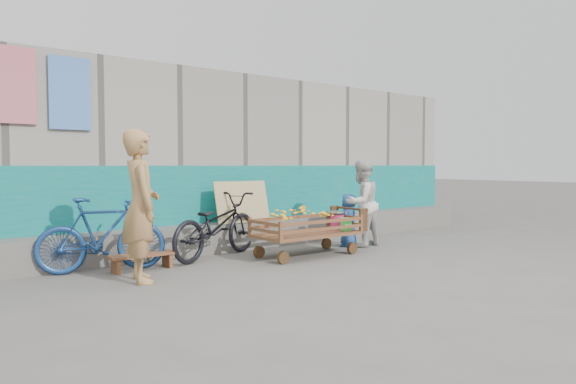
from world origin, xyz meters
TOP-DOWN VIEW (x-y plane):
  - ground at (0.00, 0.00)m, footprint 80.00×80.00m
  - building_wall at (-0.00, 4.05)m, footprint 12.00×3.50m
  - banana_cart at (0.73, 1.11)m, footprint 1.81×0.83m
  - bench at (-1.66, 1.64)m, footprint 0.90×0.27m
  - vendor_man at (-1.93, 1.00)m, footprint 0.56×0.74m
  - woman at (2.12, 1.25)m, footprint 0.79×0.65m
  - child at (1.94, 1.38)m, footprint 0.53×0.47m
  - bicycle_dark at (-0.41, 1.85)m, footprint 1.98×1.27m
  - bicycle_blue at (-2.13, 1.85)m, footprint 1.70×0.84m

SIDE VIEW (x-z plane):
  - ground at x=0.00m, z-range 0.00..0.00m
  - bench at x=-1.66m, z-range 0.05..0.28m
  - child at x=1.94m, z-range 0.00..0.91m
  - bicycle_blue at x=-2.13m, z-range 0.00..0.98m
  - bicycle_dark at x=-0.41m, z-range 0.00..0.98m
  - banana_cart at x=0.73m, z-range 0.14..0.91m
  - woman at x=2.12m, z-range 0.00..1.51m
  - vendor_man at x=-1.93m, z-range 0.00..1.84m
  - building_wall at x=0.00m, z-range -0.03..2.97m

